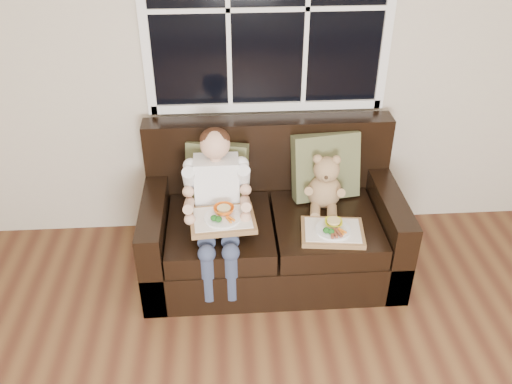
{
  "coord_description": "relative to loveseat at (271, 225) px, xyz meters",
  "views": [
    {
      "loc": [
        -0.34,
        -0.97,
        2.53
      ],
      "look_at": [
        -0.15,
        1.85,
        0.7
      ],
      "focal_mm": 38.0,
      "sensor_mm": 36.0,
      "label": 1
    }
  ],
  "objects": [
    {
      "name": "tray_right",
      "position": [
        0.36,
        -0.31,
        0.17
      ],
      "size": [
        0.42,
        0.34,
        0.09
      ],
      "rotation": [
        0.0,
        0.0,
        -0.12
      ],
      "color": "olive",
      "rests_on": "loveseat"
    },
    {
      "name": "teddy_bear",
      "position": [
        0.36,
        0.01,
        0.3
      ],
      "size": [
        0.26,
        0.32,
        0.41
      ],
      "rotation": [
        0.0,
        0.0,
        -0.17
      ],
      "color": "tan",
      "rests_on": "loveseat"
    },
    {
      "name": "pillow_left",
      "position": [
        -0.36,
        0.15,
        0.35
      ],
      "size": [
        0.44,
        0.27,
        0.42
      ],
      "rotation": [
        -0.21,
        0.0,
        -0.23
      ],
      "color": "#5E613C",
      "rests_on": "loveseat"
    },
    {
      "name": "tray_left",
      "position": [
        -0.33,
        -0.27,
        0.27
      ],
      "size": [
        0.42,
        0.33,
        0.09
      ],
      "rotation": [
        0.0,
        0.0,
        0.08
      ],
      "color": "olive",
      "rests_on": "child"
    },
    {
      "name": "loveseat",
      "position": [
        0.0,
        0.0,
        0.0
      ],
      "size": [
        1.7,
        0.92,
        0.96
      ],
      "color": "black",
      "rests_on": "ground"
    },
    {
      "name": "child",
      "position": [
        -0.36,
        -0.12,
        0.35
      ],
      "size": [
        0.42,
        0.61,
        0.94
      ],
      "color": "white",
      "rests_on": "loveseat"
    },
    {
      "name": "room_walls",
      "position": [
        0.03,
        -2.02,
        1.28
      ],
      "size": [
        4.52,
        5.02,
        2.71
      ],
      "color": "beige",
      "rests_on": "ground"
    },
    {
      "name": "pillow_right",
      "position": [
        0.38,
        0.15,
        0.37
      ],
      "size": [
        0.48,
        0.28,
        0.47
      ],
      "rotation": [
        -0.21,
        0.0,
        0.17
      ],
      "color": "#5E613C",
      "rests_on": "loveseat"
    },
    {
      "name": "window_back",
      "position": [
        -0.0,
        0.46,
        1.34
      ],
      "size": [
        1.62,
        0.04,
        1.37
      ],
      "color": "black",
      "rests_on": "room_walls"
    }
  ]
}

